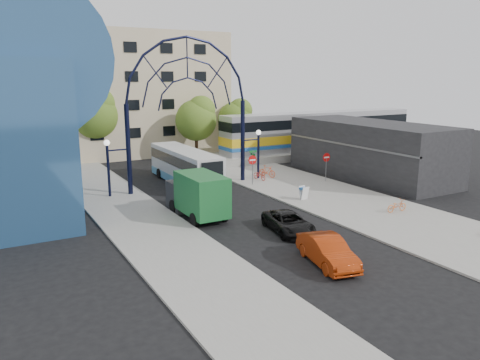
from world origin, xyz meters
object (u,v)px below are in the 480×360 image
tree_north_a (197,118)px  city_bus (185,166)px  bike_near_b (267,171)px  sandwich_board (304,191)px  street_name_sign (253,160)px  green_truck (197,195)px  stop_sign (252,163)px  bike_far_a (397,206)px  train_car (320,130)px  red_sedan (327,251)px  tree_north_c (237,117)px  tree_north_b (95,113)px  black_suv (288,222)px  bike_near_a (260,175)px  do_not_enter_sign (326,160)px  gateway_arch (188,82)px

tree_north_a → city_bus: size_ratio=0.64×
bike_near_b → sandwich_board: bearing=-125.3°
street_name_sign → sandwich_board: size_ratio=2.83×
green_truck → stop_sign: bearing=37.0°
street_name_sign → bike_far_a: bearing=-72.4°
sandwich_board → train_car: size_ratio=0.04×
bike_far_a → green_truck: bearing=66.3°
stop_sign → red_sedan: bearing=-108.6°
street_name_sign → train_car: 17.55m
tree_north_c → bike_near_b: (-4.62, -14.00, -3.62)m
tree_north_b → black_suv: tree_north_b is taller
sandwich_board → bike_far_a: size_ratio=0.61×
stop_sign → green_truck: (-7.66, -5.74, -0.51)m
tree_north_c → stop_sign: bearing=-114.7°
tree_north_a → bike_near_a: (0.20, -12.60, -4.06)m
train_car → bike_near_b: (-12.49, -8.07, -2.25)m
do_not_enter_sign → street_name_sign: size_ratio=0.89×
red_sedan → bike_far_a: (9.74, 4.53, -0.16)m
tree_north_a → city_bus: tree_north_a is taller
train_car → tree_north_c: tree_north_c is taller
tree_north_a → bike_near_a: 13.24m
do_not_enter_sign → tree_north_a: 16.86m
gateway_arch → bike_near_a: (6.32, -0.67, -8.01)m
city_bus → red_sedan: bearing=-91.9°
street_name_sign → green_truck: size_ratio=0.48×
do_not_enter_sign → tree_north_a: (-4.88, 15.93, 2.63)m
black_suv → bike_near_b: bearing=72.1°
sandwich_board → train_car: 21.65m
stop_sign → street_name_sign: 0.74m
stop_sign → tree_north_a: 14.23m
do_not_enter_sign → black_suv: (-10.47, -9.27, -1.38)m
tree_north_c → bike_near_a: (-5.80, -14.60, -3.73)m
tree_north_b → bike_near_b: 20.17m
do_not_enter_sign → city_bus: city_bus is taller
green_truck → bike_near_a: (9.19, 7.07, -0.93)m
bike_far_a → red_sedan: bearing=117.6°
sandwich_board → city_bus: city_bus is taller
street_name_sign → bike_near_b: bearing=30.0°
gateway_arch → train_car: size_ratio=0.54×
train_car → bike_near_b: size_ratio=14.16×
gateway_arch → street_name_sign: size_ratio=4.87×
green_truck → do_not_enter_sign: bearing=15.3°
black_suv → red_sedan: (-1.17, -4.92, 0.11)m
sandwich_board → bike_far_a: 6.64m
train_car → bike_near_a: train_car is taller
street_name_sign → black_suv: size_ratio=0.65×
train_car → green_truck: bearing=-145.5°
stop_sign → tree_north_a: tree_north_a is taller
train_car → city_bus: train_car is taller
do_not_enter_sign → red_sedan: (-11.64, -14.19, -1.27)m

